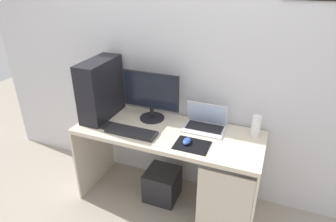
# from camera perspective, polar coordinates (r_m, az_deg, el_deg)

# --- Properties ---
(ground_plane) EXTENTS (8.00, 8.00, 0.00)m
(ground_plane) POSITION_cam_1_polar(r_m,az_deg,el_deg) (2.84, 0.00, -16.79)
(ground_plane) COLOR #9E9384
(wall_back) EXTENTS (4.00, 0.05, 2.60)m
(wall_back) POSITION_cam_1_polar(r_m,az_deg,el_deg) (2.46, 2.98, 11.31)
(wall_back) COLOR silver
(wall_back) RESTS_ON ground_plane
(desk) EXTENTS (1.53, 0.59, 0.74)m
(desk) POSITION_cam_1_polar(r_m,az_deg,el_deg) (2.45, 0.35, -6.96)
(desk) COLOR beige
(desk) RESTS_ON ground_plane
(pc_tower) EXTENTS (0.19, 0.46, 0.51)m
(pc_tower) POSITION_cam_1_polar(r_m,az_deg,el_deg) (2.58, -12.99, 4.17)
(pc_tower) COLOR black
(pc_tower) RESTS_ON desk
(monitor) EXTENTS (0.50, 0.22, 0.43)m
(monitor) POSITION_cam_1_polar(r_m,az_deg,el_deg) (2.47, -3.32, 3.02)
(monitor) COLOR black
(monitor) RESTS_ON desk
(laptop) EXTENTS (0.34, 0.22, 0.21)m
(laptop) POSITION_cam_1_polar(r_m,az_deg,el_deg) (2.43, 7.23, -2.43)
(laptop) COLOR silver
(laptop) RESTS_ON desk
(speaker) EXTENTS (0.07, 0.07, 0.17)m
(speaker) POSITION_cam_1_polar(r_m,az_deg,el_deg) (2.38, 16.76, -2.82)
(speaker) COLOR white
(speaker) RESTS_ON desk
(keyboard) EXTENTS (0.42, 0.14, 0.02)m
(keyboard) POSITION_cam_1_polar(r_m,az_deg,el_deg) (2.37, -7.14, -4.07)
(keyboard) COLOR #232326
(keyboard) RESTS_ON desk
(mousepad) EXTENTS (0.26, 0.20, 0.00)m
(mousepad) POSITION_cam_1_polar(r_m,az_deg,el_deg) (2.21, 4.70, -6.65)
(mousepad) COLOR black
(mousepad) RESTS_ON desk
(mouse_left) EXTENTS (0.06, 0.10, 0.03)m
(mouse_left) POSITION_cam_1_polar(r_m,az_deg,el_deg) (2.22, 3.69, -5.87)
(mouse_left) COLOR #2D51B2
(mouse_left) RESTS_ON mousepad
(cell_phone) EXTENTS (0.07, 0.13, 0.01)m
(cell_phone) POSITION_cam_1_polar(r_m,az_deg,el_deg) (2.51, -11.87, -2.75)
(cell_phone) COLOR #232326
(cell_phone) RESTS_ON desk
(subwoofer) EXTENTS (0.29, 0.29, 0.29)m
(subwoofer) POSITION_cam_1_polar(r_m,az_deg,el_deg) (2.77, -1.13, -14.07)
(subwoofer) COLOR #232326
(subwoofer) RESTS_ON ground_plane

